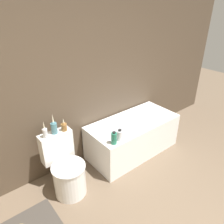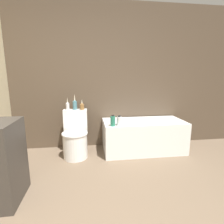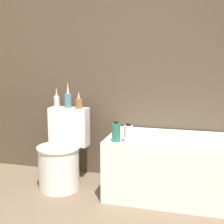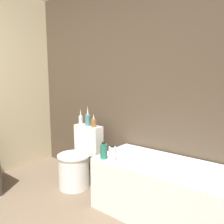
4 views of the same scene
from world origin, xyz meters
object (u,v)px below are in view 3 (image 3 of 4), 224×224
Objects in this scene: vase_gold at (57,100)px; vase_bronze at (79,103)px; toilet at (62,156)px; shampoo_bottle_tall at (116,132)px; bathtub at (186,168)px; vase_silver at (68,99)px; shampoo_bottle_short at (128,134)px.

vase_gold reaches higher than vase_bronze.
toilet is 0.71m from shampoo_bottle_tall.
toilet reaches higher than bathtub.
bathtub is 6.51× the size of vase_gold.
vase_gold is 0.82× the size of vase_silver.
vase_bronze is at bearing -0.66° from vase_gold.
toilet reaches higher than shampoo_bottle_short.
vase_silver is 1.50× the size of shampoo_bottle_tall.
vase_gold is 1.23× the size of vase_bronze.
vase_silver is at bearing 6.07° from vase_gold.
vase_bronze is (0.24, -0.00, -0.01)m from vase_gold.
vase_gold is (-1.31, 0.12, 0.55)m from bathtub.
vase_bronze reaches higher than toilet.
shampoo_bottle_short is (0.83, -0.36, -0.20)m from vase_gold.
vase_silver reaches higher than shampoo_bottle_short.
vase_gold is at bearing 152.60° from shampoo_bottle_tall.
vase_silver is 0.83m from shampoo_bottle_short.
bathtub is 0.64m from shampoo_bottle_short.
bathtub is 1.32m from vase_silver.
toilet is 0.55m from vase_bronze.
shampoo_bottle_tall is at bearing -37.66° from vase_bronze.
vase_gold reaches higher than toilet.
vase_silver is (0.12, 0.01, 0.02)m from vase_gold.
toilet reaches higher than shampoo_bottle_tall.
vase_silver reaches higher than bathtub.
vase_bronze is (0.12, 0.18, 0.51)m from toilet.
shampoo_bottle_short is at bearing -27.95° from vase_silver.
shampoo_bottle_tall is 1.09× the size of shampoo_bottle_short.
vase_bronze is at bearing 55.55° from toilet.
vase_bronze is at bearing 142.34° from shampoo_bottle_tall.
toilet is at bearing -90.00° from vase_silver.
vase_silver is at bearing 172.62° from vase_bronze.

